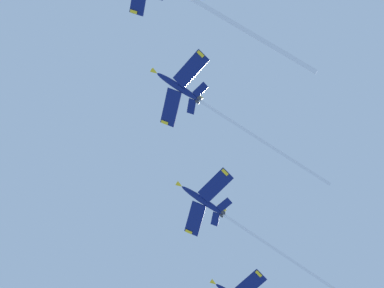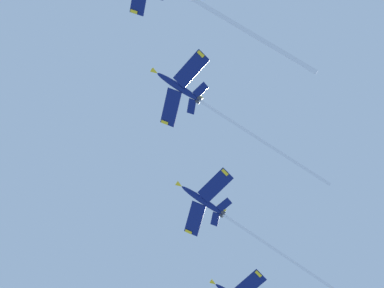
{
  "view_description": "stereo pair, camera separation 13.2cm",
  "coord_description": "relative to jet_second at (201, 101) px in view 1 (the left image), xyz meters",
  "views": [
    {
      "loc": [
        -10.46,
        -3.21,
        1.89
      ],
      "look_at": [
        44.62,
        10.64,
        117.92
      ],
      "focal_mm": 51.22,
      "sensor_mm": 36.0,
      "label": 1
    },
    {
      "loc": [
        -10.49,
        -3.09,
        1.89
      ],
      "look_at": [
        44.62,
        10.64,
        117.92
      ],
      "focal_mm": 51.22,
      "sensor_mm": 36.0,
      "label": 2
    }
  ],
  "objects": [
    {
      "name": "jet_third",
      "position": [
        27.58,
        0.04,
        -7.64
      ],
      "size": [
        35.5,
        38.54,
        20.55
      ],
      "color": "navy"
    },
    {
      "name": "jet_second",
      "position": [
        0.0,
        0.0,
        0.0
      ],
      "size": [
        32.41,
        35.19,
        19.62
      ],
      "color": "navy"
    }
  ]
}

